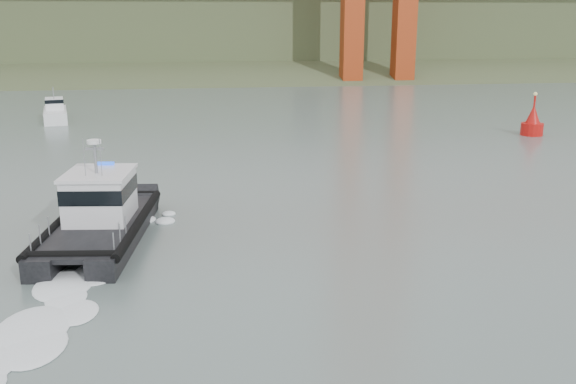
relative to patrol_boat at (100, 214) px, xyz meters
name	(u,v)px	position (x,y,z in m)	size (l,w,h in m)	color
ground	(339,299)	(9.41, -7.77, -1.20)	(400.00, 400.00, 0.00)	slate
headlands	(219,29)	(9.41, 117.72, 5.85)	(500.00, 105.36, 27.12)	#3B4F2D
patrol_boat	(100,214)	(0.00, 0.00, 0.00)	(4.64, 10.19, 4.79)	black
motorboat	(55,112)	(-9.29, 35.83, -0.35)	(3.29, 6.51, 3.42)	white
nav_buoy	(532,123)	(32.78, 22.35, -0.18)	(1.86, 1.86, 3.88)	#B4100C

